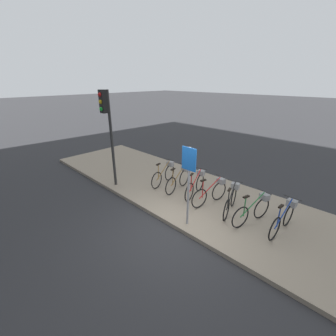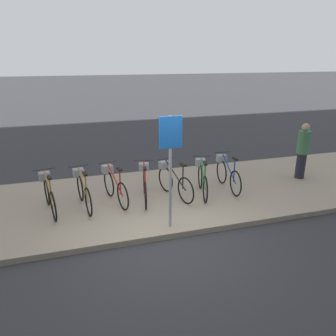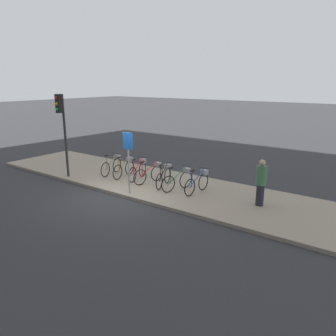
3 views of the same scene
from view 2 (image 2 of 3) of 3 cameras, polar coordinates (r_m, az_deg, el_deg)
The scene contains 11 objects.
ground_plane at distance 6.52m, azimuth -0.42°, elevation -12.44°, with size 120.00×120.00×0.00m, color #2D2D30.
sidewalk at distance 8.10m, azimuth -4.20°, elevation -5.42°, with size 15.99×3.75×0.12m.
parked_bicycle_0 at distance 7.67m, azimuth -20.06°, elevation -4.11°, with size 0.47×1.50×0.94m.
parked_bicycle_1 at distance 7.67m, azimuth -14.61°, elevation -3.54°, with size 0.46×1.51×0.94m.
parked_bicycle_2 at distance 7.79m, azimuth -9.42°, elevation -2.81°, with size 0.52×1.49×0.94m.
parked_bicycle_3 at distance 7.81m, azimuth -4.09°, elevation -2.54°, with size 0.47×1.50×0.94m.
parked_bicycle_4 at distance 7.97m, azimuth 0.88°, elevation -2.03°, with size 0.57×1.48×0.94m.
parked_bicycle_5 at distance 8.17m, azimuth 5.97°, elevation -1.62°, with size 0.54×1.49×0.94m.
parked_bicycle_6 at distance 8.60m, azimuth 10.22°, elevation -0.76°, with size 0.46×1.53×0.94m.
pedestrian at distance 9.79m, azimuth 22.41°, elevation 2.90°, with size 0.34×0.34×1.56m.
sign_post at distance 6.15m, azimuth 0.42°, elevation 2.46°, with size 0.44×0.07×2.24m.
Camera 2 is at (-1.57, -5.34, 3.39)m, focal length 35.00 mm.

